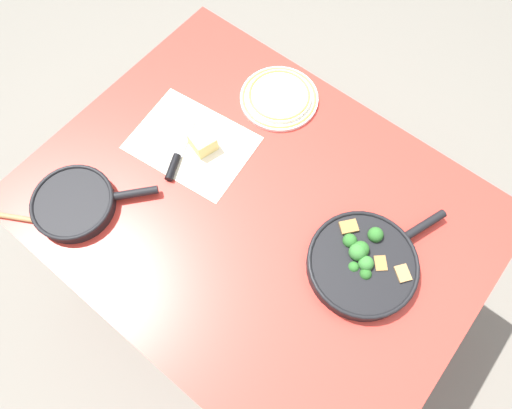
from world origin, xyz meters
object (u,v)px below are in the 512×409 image
object	(u,v)px
skillet_broccoli	(363,263)
grater_knife	(178,155)
skillet_eggs	(75,203)
cheese_block	(203,142)
dinner_plate_stack	(279,97)
wooden_spoon	(31,220)

from	to	relation	value
skillet_broccoli	grater_knife	distance (m)	0.62
skillet_broccoli	skillet_eggs	xyz separation A→B (m)	(-0.74, -0.36, -0.01)
cheese_block	dinner_plate_stack	distance (m)	0.29
skillet_eggs	dinner_plate_stack	bearing A→B (deg)	22.30
skillet_eggs	wooden_spoon	size ratio (longest dim) A/B	0.97
wooden_spoon	skillet_eggs	bearing A→B (deg)	30.30
grater_knife	skillet_eggs	bearing A→B (deg)	134.61
skillet_broccoli	skillet_eggs	world-z (taller)	skillet_broccoli
skillet_broccoli	grater_knife	size ratio (longest dim) A/B	1.78
dinner_plate_stack	cheese_block	bearing A→B (deg)	-104.32
wooden_spoon	cheese_block	xyz separation A→B (m)	(0.22, 0.49, 0.02)
skillet_eggs	wooden_spoon	xyz separation A→B (m)	(-0.07, -0.11, -0.01)
cheese_block	dinner_plate_stack	world-z (taller)	cheese_block
skillet_broccoli	grater_knife	bearing A→B (deg)	115.47
skillet_broccoli	wooden_spoon	distance (m)	0.93
cheese_block	skillet_broccoli	bearing A→B (deg)	-1.31
wooden_spoon	dinner_plate_stack	distance (m)	0.83
wooden_spoon	dinner_plate_stack	world-z (taller)	dinner_plate_stack
cheese_block	dinner_plate_stack	xyz separation A→B (m)	(0.07, 0.28, -0.01)
skillet_eggs	dinner_plate_stack	world-z (taller)	skillet_eggs
grater_knife	cheese_block	bearing A→B (deg)	-50.57
grater_knife	dinner_plate_stack	xyz separation A→B (m)	(0.11, 0.36, 0.00)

